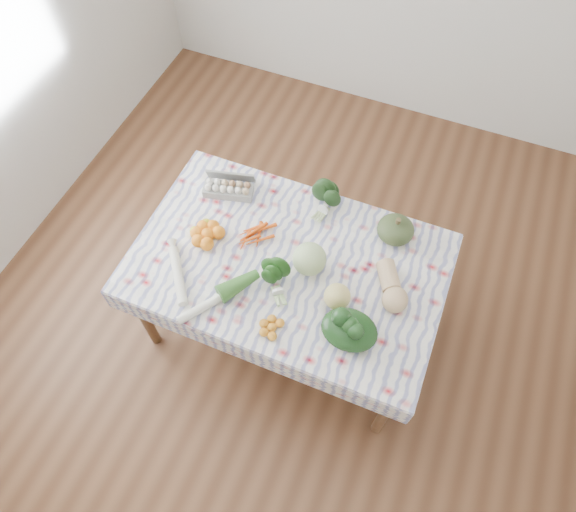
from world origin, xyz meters
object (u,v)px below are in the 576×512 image
(cabbage, at_px, (309,259))
(grapefruit, at_px, (337,296))
(dining_table, at_px, (288,270))
(butternut_squash, at_px, (392,286))
(kabocha_squash, at_px, (396,230))
(egg_carton, at_px, (228,189))

(cabbage, distance_m, grapefruit, 0.25)
(dining_table, xyz_separation_m, butternut_squash, (0.55, 0.03, 0.15))
(kabocha_squash, bearing_deg, egg_carton, -175.74)
(dining_table, xyz_separation_m, egg_carton, (-0.49, 0.30, 0.12))
(kabocha_squash, distance_m, cabbage, 0.51)
(kabocha_squash, height_order, cabbage, cabbage)
(kabocha_squash, xyz_separation_m, grapefruit, (-0.16, -0.50, 0.00))
(dining_table, distance_m, butternut_squash, 0.58)
(cabbage, xyz_separation_m, grapefruit, (0.20, -0.14, -0.02))
(dining_table, height_order, grapefruit, grapefruit)
(cabbage, height_order, butternut_squash, cabbage)
(egg_carton, xyz_separation_m, grapefruit, (0.81, -0.43, 0.03))
(cabbage, bearing_deg, grapefruit, -34.65)
(cabbage, relative_size, grapefruit, 1.31)
(grapefruit, bearing_deg, cabbage, 145.35)
(cabbage, bearing_deg, butternut_squash, 2.98)
(egg_carton, bearing_deg, butternut_squash, -28.62)
(kabocha_squash, height_order, grapefruit, grapefruit)
(kabocha_squash, xyz_separation_m, butternut_squash, (0.08, -0.34, -0.00))
(grapefruit, bearing_deg, egg_carton, 152.10)
(egg_carton, xyz_separation_m, kabocha_squash, (0.97, 0.07, 0.03))
(dining_table, height_order, kabocha_squash, kabocha_squash)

